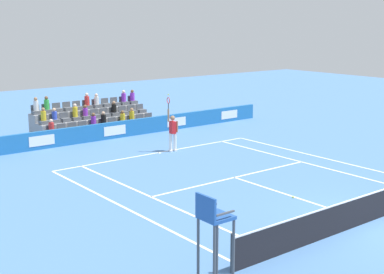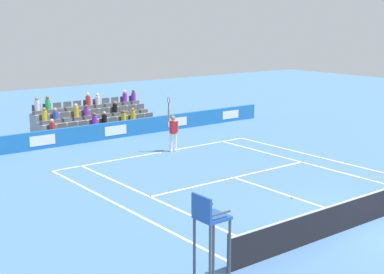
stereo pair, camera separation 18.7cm
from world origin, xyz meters
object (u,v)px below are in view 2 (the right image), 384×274
(tennis_net, at_px, (369,207))
(tennis_player, at_px, (173,131))
(loose_tennis_ball, at_px, (292,197))
(umpire_chair, at_px, (210,227))

(tennis_net, distance_m, tennis_player, 11.72)
(tennis_player, xyz_separation_m, loose_tennis_ball, (0.85, 8.57, -0.96))
(loose_tennis_ball, bearing_deg, tennis_player, -95.65)
(tennis_player, bearing_deg, umpire_chair, 57.87)
(tennis_net, relative_size, umpire_chair, 5.12)
(tennis_player, distance_m, loose_tennis_ball, 8.66)
(tennis_player, bearing_deg, loose_tennis_ball, 84.35)
(tennis_net, xyz_separation_m, loose_tennis_ball, (0.12, -3.12, -0.46))
(tennis_player, height_order, loose_tennis_ball, tennis_player)
(tennis_net, height_order, tennis_player, tennis_player)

